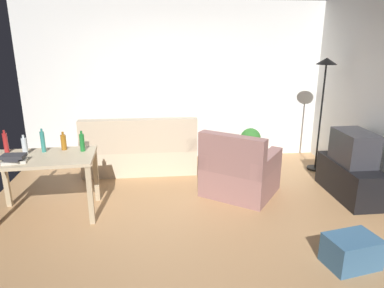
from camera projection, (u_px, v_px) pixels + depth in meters
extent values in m
cube|color=tan|center=(188.00, 214.00, 4.37)|extent=(5.20, 4.40, 0.02)
cube|color=white|center=(176.00, 83.00, 6.06)|extent=(5.20, 0.10, 2.70)
cube|color=beige|center=(141.00, 157.00, 5.81)|extent=(1.79, 0.84, 0.40)
cube|color=#C0AD91|center=(139.00, 136.00, 5.36)|extent=(1.79, 0.16, 0.52)
cube|color=#C8B597|center=(190.00, 137.00, 5.81)|extent=(0.16, 0.84, 0.22)
cube|color=#C8B597|center=(89.00, 140.00, 5.64)|extent=(0.16, 0.84, 0.22)
cube|color=black|center=(349.00, 179.00, 4.79)|extent=(0.44, 1.10, 0.48)
cube|color=#2D2D33|center=(354.00, 147.00, 4.65)|extent=(0.40, 0.60, 0.44)
cube|color=black|center=(368.00, 147.00, 4.68)|extent=(0.01, 0.52, 0.36)
cylinder|color=black|center=(315.00, 168.00, 5.83)|extent=(0.26, 0.26, 0.03)
cylinder|color=black|center=(320.00, 118.00, 5.57)|extent=(0.03, 0.03, 1.68)
cone|color=black|center=(327.00, 61.00, 5.31)|extent=(0.32, 0.32, 0.10)
cube|color=#C6B28E|center=(42.00, 158.00, 4.13)|extent=(1.23, 0.76, 0.04)
cube|color=tan|center=(90.00, 195.00, 4.03)|extent=(0.06, 0.06, 0.72)
cube|color=tan|center=(6.00, 180.00, 4.45)|extent=(0.06, 0.06, 0.72)
cube|color=tan|center=(96.00, 175.00, 4.61)|extent=(0.06, 0.06, 0.72)
cylinder|color=brown|center=(250.00, 153.00, 6.27)|extent=(0.24, 0.24, 0.22)
sphere|color=#2D6B28|center=(251.00, 138.00, 6.19)|extent=(0.36, 0.36, 0.36)
cube|color=#996B66|center=(240.00, 179.00, 4.90)|extent=(1.22, 1.21, 0.40)
cube|color=#8C625D|center=(232.00, 155.00, 4.49)|extent=(0.82, 0.66, 0.52)
cube|color=#926661|center=(267.00, 163.00, 4.63)|extent=(0.63, 0.77, 0.22)
cube|color=#926661|center=(217.00, 154.00, 4.99)|extent=(0.63, 0.77, 0.22)
cube|color=#386084|center=(352.00, 251.00, 3.34)|extent=(0.54, 0.42, 0.30)
cylinder|color=#AD2323|center=(6.00, 143.00, 4.23)|extent=(0.05, 0.05, 0.24)
cylinder|color=#AD2323|center=(4.00, 132.00, 4.19)|extent=(0.02, 0.02, 0.04)
cylinder|color=silver|center=(24.00, 146.00, 4.17)|extent=(0.06, 0.06, 0.20)
cylinder|color=silver|center=(23.00, 137.00, 4.13)|extent=(0.03, 0.03, 0.04)
cylinder|color=teal|center=(43.00, 142.00, 4.25)|extent=(0.05, 0.05, 0.25)
cylinder|color=teal|center=(41.00, 130.00, 4.20)|extent=(0.02, 0.02, 0.04)
cylinder|color=#9E6019|center=(64.00, 142.00, 4.35)|extent=(0.07, 0.07, 0.19)
cylinder|color=#9E6019|center=(63.00, 133.00, 4.31)|extent=(0.03, 0.03, 0.04)
cylinder|color=#1E722D|center=(82.00, 143.00, 4.28)|extent=(0.06, 0.06, 0.22)
cylinder|color=#1E722D|center=(81.00, 133.00, 4.25)|extent=(0.03, 0.03, 0.04)
cube|color=beige|center=(15.00, 161.00, 3.91)|extent=(0.27, 0.20, 0.03)
cube|color=#333338|center=(14.00, 159.00, 3.89)|extent=(0.18, 0.19, 0.03)
cube|color=#333338|center=(13.00, 156.00, 3.89)|extent=(0.26, 0.17, 0.04)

